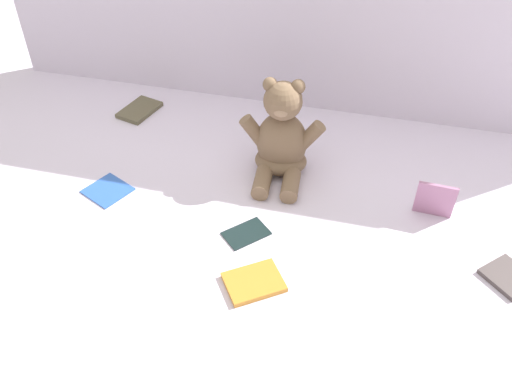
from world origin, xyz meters
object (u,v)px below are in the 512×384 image
object	(u,v)px
book_case_3	(108,190)
teddy_bear	(281,140)
book_case_0	(254,282)
book_case_2	(276,133)
book_case_4	(246,233)
book_case_5	(140,110)
book_case_6	(435,200)
book_case_1	(509,277)

from	to	relation	value
book_case_3	teddy_bear	bearing A→B (deg)	140.44
book_case_0	book_case_2	distance (m)	0.57
book_case_0	book_case_4	bearing A→B (deg)	-14.03
book_case_5	book_case_6	size ratio (longest dim) A/B	1.30
book_case_4	book_case_6	world-z (taller)	book_case_6
book_case_1	book_case_5	bearing A→B (deg)	22.45
book_case_0	book_case_1	xyz separation A→B (m)	(0.53, 0.15, -0.00)
book_case_4	book_case_6	size ratio (longest dim) A/B	1.04
book_case_0	book_case_3	size ratio (longest dim) A/B	1.17
book_case_4	book_case_5	size ratio (longest dim) A/B	0.80
book_case_2	book_case_4	size ratio (longest dim) A/B	0.90
book_case_3	book_case_6	distance (m)	0.82
book_case_1	book_case_4	size ratio (longest dim) A/B	0.93
book_case_5	book_case_6	bearing A→B (deg)	178.39
book_case_2	book_case_3	xyz separation A→B (m)	(-0.37, -0.35, -0.00)
book_case_0	book_case_4	xyz separation A→B (m)	(-0.06, 0.14, -0.00)
book_case_6	book_case_1	bearing A→B (deg)	-41.90
book_case_3	book_case_0	bearing A→B (deg)	90.44
book_case_1	book_case_4	world-z (taller)	book_case_1
book_case_1	book_case_2	bearing A→B (deg)	10.77
book_case_4	book_case_5	distance (m)	0.63
book_case_5	book_case_3	bearing A→B (deg)	115.61
book_case_4	book_case_3	bearing A→B (deg)	-145.89
book_case_0	book_case_4	world-z (taller)	book_case_0
teddy_bear	book_case_5	xyz separation A→B (m)	(-0.49, 0.18, -0.09)
book_case_0	book_case_5	size ratio (longest dim) A/B	0.93
book_case_0	book_case_6	world-z (taller)	book_case_6
book_case_2	book_case_3	bearing A→B (deg)	-13.60
book_case_5	book_case_0	bearing A→B (deg)	146.45
book_case_2	book_case_6	xyz separation A→B (m)	(0.45, -0.24, 0.04)
book_case_6	book_case_2	bearing A→B (deg)	154.85
book_case_0	book_case_4	distance (m)	0.15
book_case_2	teddy_bear	bearing A→B (deg)	49.10
book_case_3	book_case_2	bearing A→B (deg)	159.52
teddy_bear	book_case_0	distance (m)	0.41
book_case_3	book_case_6	world-z (taller)	book_case_6
book_case_0	book_case_6	distance (m)	0.49
teddy_bear	book_case_3	xyz separation A→B (m)	(-0.41, -0.19, -0.10)
book_case_6	book_case_3	bearing A→B (deg)	-168.71
book_case_3	book_case_1	bearing A→B (deg)	112.12
book_case_2	book_case_1	bearing A→B (deg)	88.39
book_case_4	teddy_bear	bearing A→B (deg)	127.43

